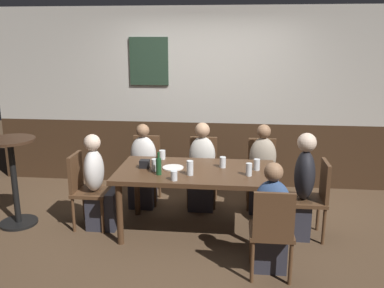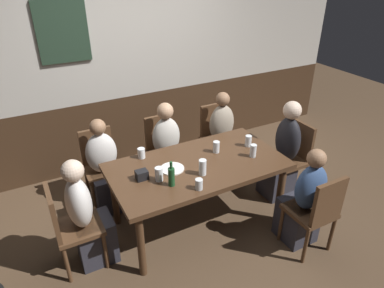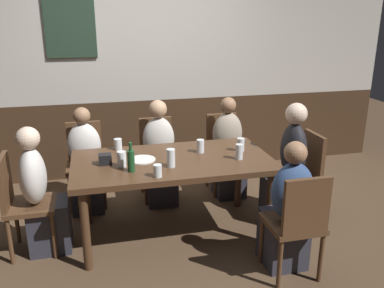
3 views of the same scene
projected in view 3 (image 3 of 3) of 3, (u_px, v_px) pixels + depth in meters
The scene contains 25 objects.
ground_plane at pixel (174, 232), 3.81m from camera, with size 12.00×12.00×0.00m, color #4C3826.
wall_back at pixel (145, 71), 4.93m from camera, with size 6.40×0.13×2.60m.
dining_table at pixel (173, 167), 3.60m from camera, with size 1.76×0.95×0.74m.
chair_head_west at pixel (21, 199), 3.36m from camera, with size 0.40×0.40×0.88m.
chair_right_far at pixel (224, 148), 4.65m from camera, with size 0.40×0.40×0.88m.
chair_mid_far at pixel (157, 153), 4.48m from camera, with size 0.40×0.40×0.88m.
chair_left_far at pixel (86, 159), 4.30m from camera, with size 0.40×0.40×0.88m.
chair_head_east at pixel (302, 172), 3.95m from camera, with size 0.40×0.40×0.88m.
chair_right_near at pixel (298, 221), 3.01m from camera, with size 0.40×0.40×0.88m.
person_head_west at pixel (42, 200), 3.40m from camera, with size 0.37×0.34×1.12m.
person_right_far at pixel (228, 155), 4.51m from camera, with size 0.34×0.37×1.11m.
person_mid_far at pixel (160, 160), 4.33m from camera, with size 0.34×0.37×1.12m.
person_left_far at pixel (86, 168), 4.16m from camera, with size 0.34×0.37×1.08m.
person_head_east at pixel (287, 172), 3.91m from camera, with size 0.37×0.34×1.19m.
person_right_near at pixel (287, 216), 3.18m from camera, with size 0.34×0.37×1.08m.
tumbler_water at pixel (158, 171), 3.18m from camera, with size 0.07×0.07×0.10m.
pint_glass_pale at pixel (122, 160), 3.39m from camera, with size 0.07×0.07×0.13m.
pint_glass_stout at pixel (171, 159), 3.38m from camera, with size 0.07×0.07×0.16m.
pint_glass_amber at pixel (200, 147), 3.74m from camera, with size 0.07×0.07×0.12m.
beer_glass_half at pixel (118, 145), 3.82m from camera, with size 0.08×0.08×0.11m.
beer_glass_tall at pixel (241, 146), 3.78m from camera, with size 0.07×0.07×0.12m.
tumbler_short at pixel (239, 153), 3.56m from camera, with size 0.07×0.07×0.14m.
beer_bottle_green at pixel (131, 160), 3.27m from camera, with size 0.06×0.06×0.25m.
plate_white_large at pixel (142, 160), 3.55m from camera, with size 0.24×0.24×0.01m, color white.
condiment_caddy at pixel (105, 159), 3.45m from camera, with size 0.11×0.09×0.09m, color black.
Camera 3 is at (-0.64, -3.31, 1.97)m, focal length 37.60 mm.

